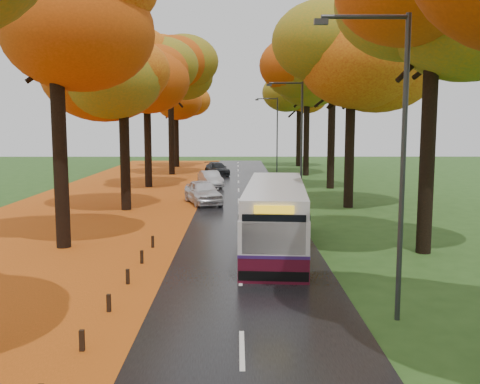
{
  "coord_description": "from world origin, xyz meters",
  "views": [
    {
      "loc": [
        -0.11,
        -5.81,
        5.24
      ],
      "look_at": [
        0.0,
        14.81,
        2.6
      ],
      "focal_mm": 40.0,
      "sensor_mm": 36.0,
      "label": 1
    }
  ],
  "objects_px": {
    "streetlamp_far": "(275,129)",
    "bus": "(275,215)",
    "car_white": "(203,192)",
    "car_silver": "(210,179)",
    "streetlamp_mid": "(298,132)",
    "car_dark": "(217,169)",
    "streetlamp_near": "(394,144)"
  },
  "relations": [
    {
      "from": "streetlamp_far",
      "to": "bus",
      "type": "height_order",
      "value": "streetlamp_far"
    },
    {
      "from": "streetlamp_far",
      "to": "car_white",
      "type": "height_order",
      "value": "streetlamp_far"
    },
    {
      "from": "streetlamp_far",
      "to": "car_silver",
      "type": "relative_size",
      "value": 2.01
    },
    {
      "from": "streetlamp_mid",
      "to": "car_silver",
      "type": "bearing_deg",
      "value": 127.33
    },
    {
      "from": "car_dark",
      "to": "car_silver",
      "type": "bearing_deg",
      "value": -108.1
    },
    {
      "from": "streetlamp_far",
      "to": "car_white",
      "type": "relative_size",
      "value": 1.76
    },
    {
      "from": "streetlamp_mid",
      "to": "car_silver",
      "type": "distance_m",
      "value": 11.11
    },
    {
      "from": "streetlamp_far",
      "to": "car_silver",
      "type": "xyz_separation_m",
      "value": [
        -6.28,
        -13.76,
        -4.02
      ]
    },
    {
      "from": "streetlamp_mid",
      "to": "car_white",
      "type": "xyz_separation_m",
      "value": [
        -6.29,
        -1.17,
        -3.9
      ]
    },
    {
      "from": "streetlamp_mid",
      "to": "car_dark",
      "type": "distance_m",
      "value": 19.74
    },
    {
      "from": "bus",
      "to": "car_silver",
      "type": "distance_m",
      "value": 22.38
    },
    {
      "from": "streetlamp_far",
      "to": "car_silver",
      "type": "height_order",
      "value": "streetlamp_far"
    },
    {
      "from": "streetlamp_near",
      "to": "streetlamp_mid",
      "type": "xyz_separation_m",
      "value": [
        0.0,
        22.0,
        0.0
      ]
    },
    {
      "from": "streetlamp_near",
      "to": "car_white",
      "type": "relative_size",
      "value": 1.76
    },
    {
      "from": "streetlamp_near",
      "to": "car_white",
      "type": "xyz_separation_m",
      "value": [
        -6.29,
        20.83,
        -3.9
      ]
    },
    {
      "from": "streetlamp_mid",
      "to": "streetlamp_far",
      "type": "xyz_separation_m",
      "value": [
        0.0,
        22.0,
        0.0
      ]
    },
    {
      "from": "streetlamp_far",
      "to": "car_silver",
      "type": "bearing_deg",
      "value": -114.55
    },
    {
      "from": "car_white",
      "to": "bus",
      "type": "bearing_deg",
      "value": -90.62
    },
    {
      "from": "bus",
      "to": "streetlamp_near",
      "type": "bearing_deg",
      "value": -68.67
    },
    {
      "from": "car_dark",
      "to": "streetlamp_near",
      "type": "bearing_deg",
      "value": -98.53
    },
    {
      "from": "car_white",
      "to": "car_dark",
      "type": "bearing_deg",
      "value": 71.97
    },
    {
      "from": "car_white",
      "to": "streetlamp_near",
      "type": "bearing_deg",
      "value": -90.71
    },
    {
      "from": "car_white",
      "to": "streetlamp_mid",
      "type": "bearing_deg",
      "value": -7.02
    },
    {
      "from": "bus",
      "to": "streetlamp_far",
      "type": "bearing_deg",
      "value": 90.74
    },
    {
      "from": "streetlamp_mid",
      "to": "car_silver",
      "type": "height_order",
      "value": "streetlamp_mid"
    },
    {
      "from": "streetlamp_mid",
      "to": "car_white",
      "type": "bearing_deg",
      "value": -169.51
    },
    {
      "from": "streetlamp_far",
      "to": "car_dark",
      "type": "distance_m",
      "value": 8.2
    },
    {
      "from": "bus",
      "to": "car_silver",
      "type": "relative_size",
      "value": 2.64
    },
    {
      "from": "streetlamp_mid",
      "to": "streetlamp_far",
      "type": "bearing_deg",
      "value": 90.0
    },
    {
      "from": "streetlamp_mid",
      "to": "car_dark",
      "type": "bearing_deg",
      "value": 108.46
    },
    {
      "from": "car_white",
      "to": "car_silver",
      "type": "bearing_deg",
      "value": 72.43
    },
    {
      "from": "streetlamp_near",
      "to": "car_dark",
      "type": "bearing_deg",
      "value": 98.63
    }
  ]
}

